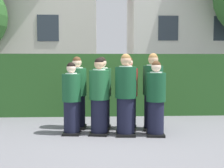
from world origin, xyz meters
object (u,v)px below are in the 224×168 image
object	(u,v)px
student_front_row_3	(156,100)
student_rear_row_3	(153,93)
student_front_row_1	(99,98)
student_rear_row_1	(102,95)
student_front_row_0	(72,100)
student_front_row_2	(126,97)
student_in_red_blazer	(128,95)
student_rear_row_0	(77,94)

from	to	relation	value
student_front_row_3	student_rear_row_3	world-z (taller)	student_rear_row_3
student_front_row_1	student_rear_row_1	xyz separation A→B (m)	(0.06, 0.52, 0.02)
student_front_row_0	student_rear_row_1	size ratio (longest dim) A/B	0.92
student_front_row_3	student_rear_row_1	size ratio (longest dim) A/B	0.94
student_front_row_2	student_rear_row_3	size ratio (longest dim) A/B	0.99
student_front_row_1	student_rear_row_1	distance (m)	0.52
student_front_row_2	student_in_red_blazer	world-z (taller)	student_front_row_2
student_front_row_1	student_rear_row_3	bearing A→B (deg)	16.97
student_front_row_1	student_rear_row_0	bearing A→B (deg)	130.33
student_front_row_3	student_front_row_0	bearing A→B (deg)	173.42
student_front_row_0	student_rear_row_3	size ratio (longest dim) A/B	0.88
student_front_row_2	student_rear_row_3	xyz separation A→B (m)	(0.66, 0.46, 0.01)
student_front_row_1	student_in_red_blazer	bearing A→B (deg)	34.29
student_front_row_1	student_rear_row_3	xyz separation A→B (m)	(1.21, 0.37, 0.05)
student_front_row_0	student_rear_row_0	world-z (taller)	student_rear_row_0
student_front_row_0	student_front_row_1	distance (m)	0.59
student_front_row_0	student_in_red_blazer	bearing A→B (deg)	17.92
student_front_row_1	student_front_row_2	distance (m)	0.56
student_rear_row_3	student_front_row_0	bearing A→B (deg)	-169.78
student_front_row_3	student_front_row_2	bearing A→B (deg)	174.01
student_front_row_2	student_rear_row_0	distance (m)	1.26
student_front_row_1	student_rear_row_1	world-z (taller)	student_rear_row_1
student_front_row_1	student_front_row_0	bearing A→B (deg)	175.56
student_front_row_0	student_rear_row_0	size ratio (longest dim) A/B	0.92
student_front_row_2	student_rear_row_3	distance (m)	0.80
student_front_row_1	student_front_row_3	xyz separation A→B (m)	(1.17, -0.16, -0.03)
student_front_row_2	student_rear_row_0	size ratio (longest dim) A/B	1.03
student_rear_row_0	student_front_row_0	bearing A→B (deg)	-98.33
student_rear_row_1	student_in_red_blazer	distance (m)	0.60
student_front_row_2	student_rear_row_1	size ratio (longest dim) A/B	1.03
student_front_row_0	student_front_row_3	size ratio (longest dim) A/B	0.98
student_rear_row_1	student_rear_row_3	xyz separation A→B (m)	(1.15, -0.15, 0.04)
student_front_row_0	student_front_row_2	distance (m)	1.15
student_front_row_3	student_rear_row_3	bearing A→B (deg)	85.87
student_rear_row_0	student_rear_row_3	xyz separation A→B (m)	(1.71, -0.23, 0.04)
student_rear_row_0	student_rear_row_3	size ratio (longest dim) A/B	0.96
student_front_row_1	student_rear_row_0	world-z (taller)	student_rear_row_0
student_rear_row_3	student_rear_row_0	bearing A→B (deg)	172.49
student_front_row_2	student_front_row_3	world-z (taller)	student_front_row_2
student_rear_row_0	student_front_row_3	bearing A→B (deg)	-24.17
student_in_red_blazer	student_rear_row_3	size ratio (longest dim) A/B	0.96
student_front_row_0	student_front_row_3	distance (m)	1.76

